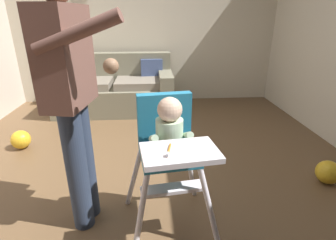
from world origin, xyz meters
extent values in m
cube|color=brown|center=(0.00, 0.00, -0.05)|extent=(5.90, 6.46, 0.10)
cube|color=beige|center=(0.00, 2.46, 1.34)|extent=(5.10, 0.06, 2.68)
cube|color=slate|center=(-0.51, 1.88, 0.20)|extent=(1.77, 0.84, 0.40)
cube|color=slate|center=(-0.51, 2.21, 0.63)|extent=(1.77, 0.22, 0.46)
cube|color=slate|center=(-1.31, 1.88, 0.50)|extent=(0.20, 0.84, 0.20)
cube|color=slate|center=(0.28, 1.88, 0.50)|extent=(0.20, 0.84, 0.20)
cube|color=gray|center=(-0.88, 1.83, 0.46)|extent=(0.68, 0.60, 0.11)
cube|color=gray|center=(-0.14, 1.83, 0.46)|extent=(0.68, 0.60, 0.11)
cube|color=#3D4C75|center=(0.07, 2.08, 0.60)|extent=(0.35, 0.13, 0.34)
cylinder|color=white|center=(-0.04, -0.85, 0.28)|extent=(0.15, 0.18, 0.56)
cylinder|color=white|center=(0.40, -0.80, 0.28)|extent=(0.18, 0.15, 0.56)
cylinder|color=white|center=(-0.09, -0.42, 0.28)|extent=(0.18, 0.15, 0.56)
cylinder|color=white|center=(0.34, -0.36, 0.28)|extent=(0.15, 0.18, 0.56)
cube|color=teal|center=(0.15, -0.61, 0.58)|extent=(0.40, 0.40, 0.05)
cube|color=teal|center=(0.13, -0.46, 0.77)|extent=(0.37, 0.12, 0.34)
cube|color=white|center=(0.19, -0.90, 0.74)|extent=(0.43, 0.31, 0.03)
cube|color=white|center=(0.17, -0.71, 0.38)|extent=(0.41, 0.15, 0.02)
cylinder|color=#B5D1AD|center=(0.16, -0.63, 0.71)|extent=(0.19, 0.19, 0.22)
sphere|color=beige|center=(0.16, -0.64, 0.89)|extent=(0.15, 0.15, 0.15)
cylinder|color=#B5D1AD|center=(0.06, -0.68, 0.72)|extent=(0.06, 0.15, 0.10)
cylinder|color=#B5D1AD|center=(0.27, -0.65, 0.72)|extent=(0.06, 0.15, 0.10)
cylinder|color=#C67A23|center=(0.13, -0.90, 0.76)|extent=(0.04, 0.13, 0.01)
cube|color=white|center=(0.12, -0.96, 0.77)|extent=(0.02, 0.03, 0.02)
cylinder|color=#2E3A52|center=(-0.45, -0.57, 0.44)|extent=(0.14, 0.14, 0.89)
cylinder|color=#2E3A52|center=(-0.43, -0.45, 0.44)|extent=(0.14, 0.14, 0.89)
cube|color=brown|center=(-0.44, -0.51, 1.18)|extent=(0.26, 0.43, 0.58)
cylinder|color=brown|center=(-0.31, -0.72, 1.33)|extent=(0.48, 0.15, 0.23)
sphere|color=#997051|center=(-0.15, -0.74, 1.17)|extent=(0.08, 0.08, 0.08)
cylinder|color=brown|center=(-0.40, -0.27, 1.18)|extent=(0.07, 0.07, 0.52)
sphere|color=gold|center=(-1.43, 0.67, 0.10)|extent=(0.21, 0.21, 0.21)
sphere|color=gold|center=(1.61, -0.20, 0.10)|extent=(0.21, 0.21, 0.21)
camera|label=1|loc=(0.05, -2.08, 1.40)|focal=27.77mm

